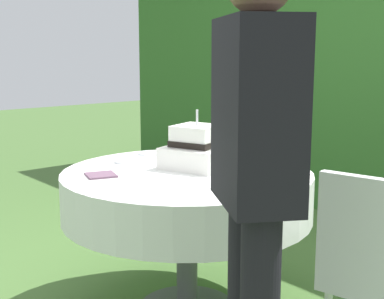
{
  "coord_description": "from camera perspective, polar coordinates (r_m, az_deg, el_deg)",
  "views": [
    {
      "loc": [
        1.96,
        -1.65,
        1.3
      ],
      "look_at": [
        -0.01,
        0.05,
        0.83
      ],
      "focal_mm": 50.29,
      "sensor_mm": 36.0,
      "label": 1
    }
  ],
  "objects": [
    {
      "name": "serving_plate_left",
      "position": [
        3.06,
        -4.43,
        -0.39
      ],
      "size": [
        0.14,
        0.14,
        0.01
      ],
      "primitive_type": "cylinder",
      "color": "white",
      "rests_on": "cake_table"
    },
    {
      "name": "wedding_cake",
      "position": [
        2.69,
        0.65,
        0.04
      ],
      "size": [
        0.37,
        0.37,
        0.29
      ],
      "color": "white",
      "rests_on": "cake_table"
    },
    {
      "name": "standing_person",
      "position": [
        1.62,
        6.71,
        -3.02
      ],
      "size": [
        0.41,
        0.36,
        1.6
      ],
      "color": "black",
      "rests_on": "ground_plane"
    },
    {
      "name": "serving_plate_near",
      "position": [
        2.4,
        8.16,
        -3.45
      ],
      "size": [
        0.11,
        0.11,
        0.01
      ],
      "primitive_type": "cylinder",
      "color": "white",
      "rests_on": "cake_table"
    },
    {
      "name": "garden_chair",
      "position": [
        2.07,
        19.51,
        -11.89
      ],
      "size": [
        0.47,
        0.47,
        0.89
      ],
      "color": "white",
      "rests_on": "ground_plane"
    },
    {
      "name": "napkin_stack",
      "position": [
        2.56,
        -9.63,
        -2.69
      ],
      "size": [
        0.17,
        0.17,
        0.01
      ],
      "primitive_type": "cube",
      "rotation": [
        0.0,
        0.0,
        -0.31
      ],
      "color": "#6B4C60",
      "rests_on": "cake_table"
    },
    {
      "name": "cake_table",
      "position": [
        2.65,
        -0.54,
        -4.74
      ],
      "size": [
        1.22,
        1.22,
        0.73
      ],
      "color": "#4C4C51",
      "rests_on": "ground_plane"
    },
    {
      "name": "serving_plate_far",
      "position": [
        2.85,
        -7.16,
        -1.27
      ],
      "size": [
        0.1,
        0.1,
        0.01
      ],
      "primitive_type": "cylinder",
      "color": "white",
      "rests_on": "cake_table"
    }
  ]
}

